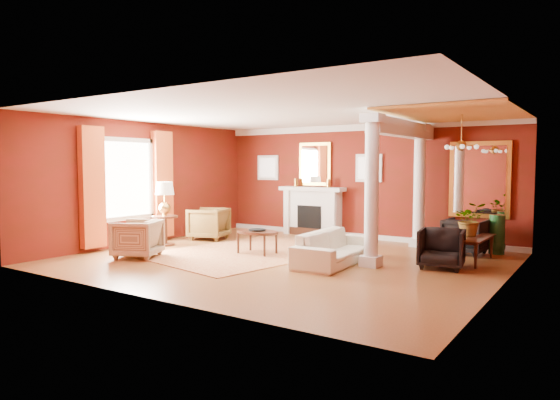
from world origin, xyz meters
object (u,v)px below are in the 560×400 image
Objects in this scene: armchair_leopard at (209,222)px; armchair_stripe at (137,237)px; sofa at (335,242)px; dining_table at (468,242)px; coffee_table at (257,233)px; side_table at (165,203)px.

armchair_leopard reaches higher than armchair_stripe.
sofa reaches higher than dining_table.
sofa is at bearing 59.14° from armchair_leopard.
coffee_table is at bearing 113.77° from dining_table.
coffee_table is (-1.83, 0.01, 0.03)m from sofa.
armchair_leopard reaches higher than dining_table.
armchair_stripe is 0.88× the size of coffee_table.
armchair_stripe is 0.61× the size of dining_table.
armchair_stripe is at bearing -136.17° from coffee_table.
side_table is at bearing 107.85° from dining_table.
side_table is at bearing 90.68° from sofa.
armchair_stripe is at bearing -6.43° from armchair_leopard.
armchair_leopard is at bearing 165.15° from armchair_stripe.
armchair_stripe reaches higher than dining_table.
coffee_table is at bearing 49.16° from armchair_leopard.
dining_table is (6.36, 1.89, -0.61)m from side_table.
armchair_stripe is 0.57× the size of side_table.
sofa is 1.42× the size of side_table.
armchair_leopard is 1.03× the size of armchair_stripe.
armchair_leopard is 0.63× the size of dining_table.
sofa is 1.51× the size of dining_table.
dining_table is at bearing 78.73° from armchair_leopard.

